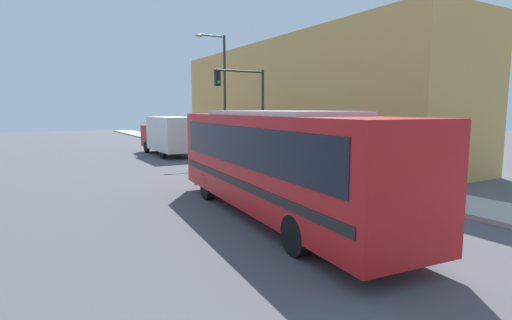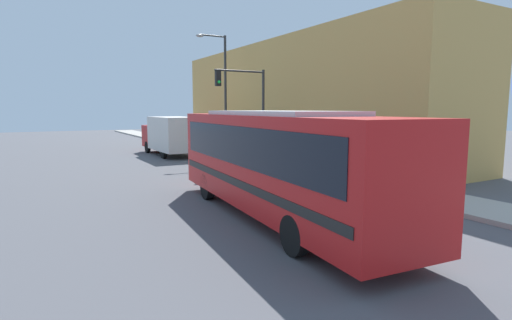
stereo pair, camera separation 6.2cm
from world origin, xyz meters
TOP-DOWN VIEW (x-y plane):
  - ground_plane at (0.00, 0.00)m, footprint 120.00×120.00m
  - sidewalk at (5.85, 20.00)m, footprint 2.69×70.00m
  - building_facade at (10.19, 14.52)m, footprint 6.00×27.04m
  - city_bus at (-0.65, 0.47)m, footprint 3.51×11.46m
  - delivery_truck at (1.96, 19.12)m, footprint 2.50×7.32m
  - fire_hydrant at (5.10, 3.10)m, footprint 0.22×0.29m
  - traffic_light_pole at (4.17, 11.12)m, footprint 3.28×0.35m
  - parking_meter at (5.10, 10.23)m, footprint 0.14×0.14m
  - street_lamp at (5.10, 16.64)m, footprint 2.31×0.28m

SIDE VIEW (x-z plane):
  - ground_plane at x=0.00m, z-range 0.00..0.00m
  - sidewalk at x=5.85m, z-range 0.00..0.16m
  - fire_hydrant at x=5.10m, z-range 0.16..0.85m
  - parking_meter at x=5.10m, z-range 0.40..1.80m
  - delivery_truck at x=1.96m, z-range 0.14..3.01m
  - city_bus at x=-0.65m, z-range 0.26..3.64m
  - traffic_light_pole at x=4.17m, z-range 1.19..6.82m
  - building_facade at x=10.19m, z-range 0.00..8.14m
  - street_lamp at x=5.10m, z-range 0.83..9.33m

